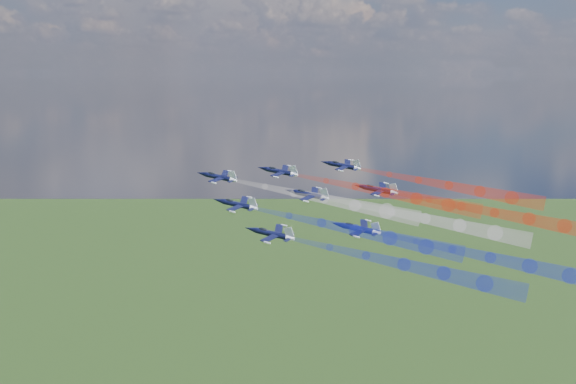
# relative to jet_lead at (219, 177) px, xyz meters

# --- Properties ---
(jet_lead) EXTENTS (13.82, 12.40, 6.32)m
(jet_lead) POSITION_rel_jet_lead_xyz_m (0.00, 0.00, 0.00)
(jet_lead) COLOR black
(trail_lead) EXTENTS (44.91, 17.08, 10.53)m
(trail_lead) POSITION_rel_jet_lead_xyz_m (26.56, -7.72, -3.70)
(trail_lead) COLOR white
(jet_inner_left) EXTENTS (13.82, 12.40, 6.32)m
(jet_inner_left) POSITION_rel_jet_lead_xyz_m (7.27, -16.03, -3.76)
(jet_inner_left) COLOR black
(trail_inner_left) EXTENTS (44.91, 17.08, 10.53)m
(trail_inner_left) POSITION_rel_jet_lead_xyz_m (33.83, -23.75, -7.47)
(trail_inner_left) COLOR #1723C4
(jet_inner_right) EXTENTS (13.82, 12.40, 6.32)m
(jet_inner_right) POSITION_rel_jet_lead_xyz_m (14.70, 5.44, 0.79)
(jet_inner_right) COLOR black
(trail_inner_right) EXTENTS (44.91, 17.08, 10.53)m
(trail_inner_right) POSITION_rel_jet_lead_xyz_m (41.26, -2.28, -2.91)
(trail_inner_right) COLOR red
(jet_outer_left) EXTENTS (13.82, 12.40, 6.32)m
(jet_outer_left) POSITION_rel_jet_lead_xyz_m (16.57, -29.44, -7.19)
(jet_outer_left) COLOR black
(trail_outer_left) EXTENTS (44.91, 17.08, 10.53)m
(trail_outer_left) POSITION_rel_jet_lead_xyz_m (43.13, -37.16, -10.89)
(trail_outer_left) COLOR #1723C4
(jet_center_third) EXTENTS (13.82, 12.40, 6.32)m
(jet_center_third) POSITION_rel_jet_lead_xyz_m (22.95, -6.91, -2.88)
(jet_center_third) COLOR black
(trail_center_third) EXTENTS (44.91, 17.08, 10.53)m
(trail_center_third) POSITION_rel_jet_lead_xyz_m (49.51, -14.63, -6.59)
(trail_center_third) COLOR white
(jet_outer_right) EXTENTS (13.82, 12.40, 6.32)m
(jet_outer_right) POSITION_rel_jet_lead_xyz_m (30.72, 12.26, 1.58)
(jet_outer_right) COLOR black
(trail_outer_right) EXTENTS (44.91, 17.08, 10.53)m
(trail_outer_right) POSITION_rel_jet_lead_xyz_m (57.28, 4.54, -2.12)
(trail_outer_right) COLOR red
(jet_rear_left) EXTENTS (13.82, 12.40, 6.32)m
(jet_rear_left) POSITION_rel_jet_lead_xyz_m (34.47, -21.64, -7.51)
(jet_rear_left) COLOR black
(trail_rear_left) EXTENTS (44.91, 17.08, 10.53)m
(trail_rear_left) POSITION_rel_jet_lead_xyz_m (61.03, -29.36, -11.22)
(trail_rear_left) COLOR #1723C4
(jet_rear_right) EXTENTS (13.82, 12.40, 6.32)m
(jet_rear_right) POSITION_rel_jet_lead_xyz_m (39.44, -0.55, -2.50)
(jet_rear_right) COLOR black
(trail_rear_right) EXTENTS (44.91, 17.08, 10.53)m
(trail_rear_right) POSITION_rel_jet_lead_xyz_m (66.00, -8.27, -6.20)
(trail_rear_right) COLOR red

